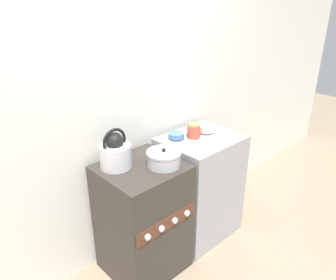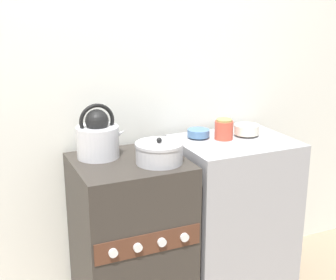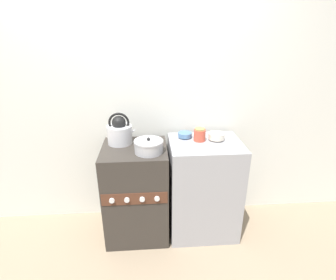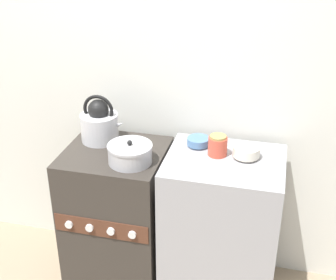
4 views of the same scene
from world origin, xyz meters
name	(u,v)px [view 4 (image 4 of 4)]	position (x,y,z in m)	size (l,w,h in m)	color
wall_back	(130,75)	(0.00, 0.60, 1.25)	(7.00, 0.06, 2.50)	silver
stove	(118,216)	(0.00, 0.26, 0.45)	(0.57, 0.55, 0.90)	#332D28
counter	(221,230)	(0.63, 0.26, 0.47)	(0.64, 0.52, 0.94)	#99999E
kettle	(100,123)	(-0.13, 0.38, 1.01)	(0.27, 0.22, 0.29)	silver
cooking_pot	(130,154)	(0.13, 0.17, 0.96)	(0.24, 0.24, 0.13)	#B2B2B7
enamel_bowl	(246,152)	(0.74, 0.31, 0.98)	(0.14, 0.14, 0.07)	beige
small_ceramic_bowl	(198,141)	(0.46, 0.38, 0.97)	(0.13, 0.13, 0.05)	#4C729E
storage_jar	(218,146)	(0.58, 0.31, 1.00)	(0.10, 0.10, 0.12)	#CC4C38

